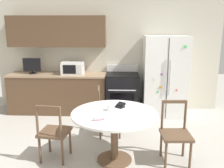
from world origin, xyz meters
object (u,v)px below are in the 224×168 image
(countertop_tv, at_px, (32,65))
(microwave, at_px, (73,68))
(dining_chair_right, at_px, (175,134))
(oven_range, at_px, (122,93))
(candle_glass, at_px, (109,108))
(wallet, at_px, (120,106))
(dining_chair_far, at_px, (108,112))
(refrigerator, at_px, (164,76))
(dining_chair_left, at_px, (54,133))

(countertop_tv, bearing_deg, microwave, -0.47)
(countertop_tv, relative_size, dining_chair_right, 0.44)
(oven_range, height_order, candle_glass, oven_range)
(countertop_tv, bearing_deg, wallet, -42.48)
(dining_chair_right, bearing_deg, dining_chair_far, -42.41)
(dining_chair_right, bearing_deg, microwave, -50.01)
(dining_chair_far, bearing_deg, refrigerator, 128.32)
(dining_chair_left, bearing_deg, oven_range, 71.37)
(countertop_tv, height_order, dining_chair_right, countertop_tv)
(microwave, bearing_deg, oven_range, -0.80)
(countertop_tv, distance_m, dining_chair_left, 2.43)
(microwave, distance_m, dining_chair_far, 1.59)
(refrigerator, distance_m, microwave, 2.05)
(countertop_tv, xyz_separation_m, dining_chair_left, (1.04, -2.10, -0.66))
(dining_chair_right, bearing_deg, wallet, -18.81)
(wallet, bearing_deg, dining_chair_right, -16.45)
(countertop_tv, bearing_deg, dining_chair_far, -34.15)
(oven_range, bearing_deg, microwave, 179.20)
(dining_chair_right, relative_size, candle_glass, 9.73)
(candle_glass, bearing_deg, dining_chair_right, -4.74)
(oven_range, xyz_separation_m, dining_chair_right, (0.78, -2.06, -0.03))
(oven_range, relative_size, countertop_tv, 2.74)
(candle_glass, xyz_separation_m, wallet, (0.16, 0.16, -0.01))
(dining_chair_right, bearing_deg, refrigerator, -96.53)
(dining_chair_left, xyz_separation_m, dining_chair_far, (0.75, 0.89, 0.00))
(dining_chair_left, xyz_separation_m, wallet, (0.98, 0.26, 0.35))
(dining_chair_left, relative_size, wallet, 5.21)
(wallet, bearing_deg, refrigerator, 61.79)
(refrigerator, height_order, microwave, refrigerator)
(dining_chair_right, height_order, wallet, dining_chair_right)
(dining_chair_far, bearing_deg, microwave, -150.38)
(oven_range, bearing_deg, dining_chair_left, -115.81)
(oven_range, distance_m, wallet, 1.85)
(dining_chair_left, bearing_deg, candle_glass, 14.15)
(dining_chair_right, bearing_deg, countertop_tv, -38.79)
(dining_chair_left, xyz_separation_m, candle_glass, (0.82, 0.10, 0.36))
(microwave, bearing_deg, dining_chair_far, -54.63)
(countertop_tv, distance_m, candle_glass, 2.75)
(countertop_tv, relative_size, wallet, 2.28)
(wallet, bearing_deg, candle_glass, -135.32)
(microwave, distance_m, candle_glass, 2.21)
(dining_chair_left, relative_size, dining_chair_right, 1.00)
(oven_range, height_order, dining_chair_far, oven_range)
(refrigerator, distance_m, dining_chair_left, 2.85)
(refrigerator, distance_m, countertop_tv, 2.98)
(dining_chair_far, height_order, candle_glass, dining_chair_far)
(refrigerator, height_order, dining_chair_far, refrigerator)
(oven_range, bearing_deg, refrigerator, -2.46)
(oven_range, distance_m, candle_glass, 2.02)
(dining_chair_right, distance_m, candle_glass, 1.04)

